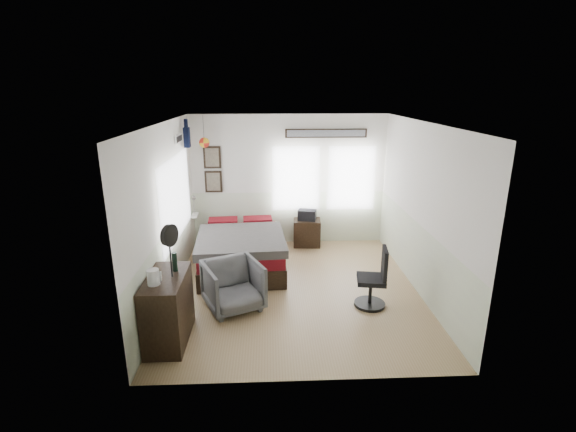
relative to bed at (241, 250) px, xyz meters
name	(u,v)px	position (x,y,z in m)	size (l,w,h in m)	color
ground_plane	(295,290)	(0.94, -0.97, -0.33)	(4.00, 4.50, 0.01)	#98774D
room_shell	(290,192)	(0.86, -0.79, 1.28)	(4.02, 4.52, 2.71)	silver
wall_decor	(233,147)	(-0.16, 0.98, 1.77)	(3.55, 1.32, 1.44)	black
bed	(241,250)	(0.00, 0.00, 0.00)	(1.64, 2.20, 0.67)	black
dresser	(168,309)	(-0.80, -2.32, 0.12)	(0.48, 1.00, 0.90)	black
armchair	(233,286)	(-0.02, -1.53, 0.04)	(0.78, 0.81, 0.73)	#545454
nightstand	(307,232)	(1.31, 1.06, -0.05)	(0.56, 0.45, 0.56)	black
task_chair	(374,283)	(2.10, -1.56, 0.05)	(0.48, 0.48, 0.94)	black
kettle	(153,277)	(-0.88, -2.52, 0.67)	(0.17, 0.15, 0.20)	silver
bottle	(175,262)	(-0.71, -2.14, 0.70)	(0.06, 0.06, 0.26)	black
stand_fan	(169,236)	(-0.70, -2.31, 1.12)	(0.18, 0.27, 0.70)	black
black_bag	(307,215)	(1.31, 1.06, 0.33)	(0.37, 0.24, 0.22)	black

